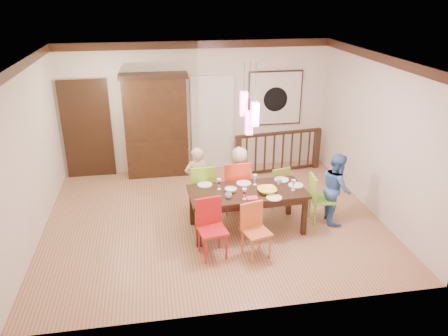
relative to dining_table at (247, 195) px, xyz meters
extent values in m
plane|color=#8F6345|center=(-0.53, 0.45, -0.66)|extent=(6.00, 6.00, 0.00)
plane|color=white|center=(-0.53, 0.45, 2.24)|extent=(6.00, 6.00, 0.00)
plane|color=beige|center=(-0.53, 2.95, 0.79)|extent=(6.00, 0.00, 6.00)
plane|color=beige|center=(-3.53, 0.45, 0.79)|extent=(0.00, 5.00, 5.00)
plane|color=beige|center=(2.47, 0.45, 0.79)|extent=(0.00, 5.00, 5.00)
cube|color=black|center=(-2.93, 2.90, 0.39)|extent=(1.04, 0.07, 2.24)
cube|color=silver|center=(-0.18, 2.92, 0.39)|extent=(0.97, 0.05, 2.22)
cube|color=black|center=(1.27, 2.92, 0.94)|extent=(1.25, 0.04, 1.25)
cube|color=silver|center=(1.27, 2.90, 0.94)|extent=(1.18, 0.02, 1.18)
cylinder|color=black|center=(1.27, 2.88, 0.92)|extent=(0.56, 0.01, 0.56)
cube|color=#E9467E|center=(-0.08, 0.05, 1.59)|extent=(0.11, 0.11, 0.38)
cylinder|color=black|center=(-0.08, 0.05, 2.01)|extent=(0.01, 0.01, 0.46)
cube|color=#E9467E|center=(0.08, -0.05, 1.44)|extent=(0.11, 0.11, 0.38)
cylinder|color=black|center=(0.08, -0.05, 1.93)|extent=(0.01, 0.01, 0.61)
cube|color=#E9467E|center=(0.00, 0.00, 1.29)|extent=(0.11, 0.11, 0.38)
cylinder|color=black|center=(0.00, 0.00, 1.86)|extent=(0.01, 0.01, 0.76)
cube|color=black|center=(0.00, 0.00, 0.06)|extent=(2.02, 0.99, 0.05)
cube|color=black|center=(-0.91, 0.37, -0.31)|extent=(0.08, 0.08, 0.70)
cube|color=black|center=(0.91, 0.37, -0.31)|extent=(0.08, 0.08, 0.70)
cube|color=black|center=(-0.91, -0.37, -0.31)|extent=(0.08, 0.08, 0.70)
cube|color=black|center=(0.91, -0.37, -0.31)|extent=(0.08, 0.08, 0.70)
cube|color=black|center=(0.00, 0.39, -0.01)|extent=(1.78, 0.12, 0.10)
cube|color=black|center=(0.00, -0.39, -0.01)|extent=(1.78, 0.12, 0.10)
cube|color=#8BD030|center=(-0.70, 0.73, -0.17)|extent=(0.48, 0.48, 0.04)
cube|color=#8BD030|center=(-0.70, 0.73, 0.09)|extent=(0.46, 0.07, 0.50)
cylinder|color=#8BD030|center=(-0.88, 0.55, -0.42)|extent=(0.04, 0.04, 0.48)
cylinder|color=#8BD030|center=(-0.52, 0.55, -0.42)|extent=(0.04, 0.04, 0.48)
cylinder|color=#8BD030|center=(-0.88, 0.91, -0.42)|extent=(0.04, 0.04, 0.48)
cylinder|color=#8BD030|center=(-0.52, 0.91, -0.42)|extent=(0.04, 0.04, 0.48)
cube|color=#F6401B|center=(-0.07, 0.73, -0.16)|extent=(0.48, 0.48, 0.04)
cube|color=#F6401B|center=(-0.07, 0.73, 0.12)|extent=(0.47, 0.05, 0.51)
cylinder|color=#F6401B|center=(-0.26, 0.54, -0.42)|extent=(0.04, 0.04, 0.49)
cylinder|color=#F6401B|center=(0.12, 0.54, -0.42)|extent=(0.04, 0.04, 0.49)
cylinder|color=#F6401B|center=(-0.26, 0.92, -0.42)|extent=(0.04, 0.04, 0.49)
cylinder|color=#F6401B|center=(0.12, 0.92, -0.42)|extent=(0.04, 0.04, 0.49)
cube|color=olive|center=(0.74, 0.79, -0.25)|extent=(0.47, 0.47, 0.04)
cube|color=olive|center=(0.74, 0.79, -0.03)|extent=(0.38, 0.14, 0.42)
cylinder|color=olive|center=(0.59, 0.64, -0.46)|extent=(0.03, 0.03, 0.40)
cylinder|color=olive|center=(0.89, 0.64, -0.46)|extent=(0.03, 0.03, 0.40)
cylinder|color=olive|center=(0.59, 0.95, -0.46)|extent=(0.03, 0.03, 0.40)
cylinder|color=olive|center=(0.89, 0.95, -0.46)|extent=(0.03, 0.03, 0.40)
cube|color=red|center=(-0.71, -0.71, -0.21)|extent=(0.49, 0.49, 0.04)
cube|color=red|center=(-0.71, -0.71, 0.04)|extent=(0.42, 0.11, 0.46)
cylinder|color=red|center=(-0.88, -0.88, -0.44)|extent=(0.04, 0.04, 0.44)
cylinder|color=red|center=(-0.54, -0.88, -0.44)|extent=(0.04, 0.04, 0.44)
cylinder|color=red|center=(-0.88, -0.54, -0.44)|extent=(0.04, 0.04, 0.44)
cylinder|color=red|center=(-0.54, -0.54, -0.44)|extent=(0.04, 0.04, 0.44)
cube|color=#D3672E|center=(-0.03, -0.82, -0.24)|extent=(0.48, 0.48, 0.04)
cube|color=#D3672E|center=(-0.03, -0.82, -0.01)|extent=(0.39, 0.14, 0.43)
cylinder|color=#D3672E|center=(-0.19, -0.98, -0.46)|extent=(0.03, 0.03, 0.41)
cylinder|color=#D3672E|center=(0.13, -0.98, -0.46)|extent=(0.03, 0.03, 0.41)
cylinder|color=#D3672E|center=(-0.19, -0.67, -0.46)|extent=(0.03, 0.03, 0.41)
cylinder|color=#D3672E|center=(0.13, -0.67, -0.46)|extent=(0.03, 0.03, 0.41)
cube|color=#81D033|center=(1.39, 0.06, -0.23)|extent=(0.43, 0.43, 0.04)
cube|color=#81D033|center=(1.39, 0.06, 0.01)|extent=(0.07, 0.40, 0.44)
cylinder|color=#81D033|center=(1.22, -0.10, -0.45)|extent=(0.03, 0.03, 0.42)
cylinder|color=#81D033|center=(1.55, -0.10, -0.45)|extent=(0.03, 0.03, 0.42)
cylinder|color=#81D033|center=(1.22, 0.23, -0.45)|extent=(0.03, 0.03, 0.42)
cylinder|color=#81D033|center=(1.55, 0.23, -0.45)|extent=(0.03, 0.03, 0.42)
cube|color=black|center=(-1.45, 2.73, -0.23)|extent=(1.34, 0.44, 0.86)
cube|color=black|center=(-1.45, 2.75, 0.88)|extent=(1.34, 0.40, 1.34)
cube|color=black|center=(-1.45, 2.94, 0.88)|extent=(1.15, 0.02, 1.15)
cube|color=black|center=(-1.45, 2.75, 1.57)|extent=(1.44, 0.44, 0.10)
cube|color=black|center=(0.29, 2.40, -0.20)|extent=(0.13, 0.13, 0.92)
cube|color=black|center=(2.22, 2.40, -0.20)|extent=(0.13, 0.13, 0.92)
cube|color=black|center=(1.25, 2.40, 0.27)|extent=(2.04, 0.33, 0.06)
cube|color=black|center=(1.25, 2.40, -0.61)|extent=(1.92, 0.30, 0.05)
imported|color=beige|center=(-0.77, 0.85, -0.03)|extent=(0.50, 0.37, 1.27)
imported|color=beige|center=(0.04, 0.87, -0.06)|extent=(0.62, 0.42, 1.21)
imported|color=#4273BA|center=(1.64, 0.06, -0.02)|extent=(0.57, 0.69, 1.28)
imported|color=#F7E246|center=(0.31, -0.13, 0.13)|extent=(0.32, 0.32, 0.08)
imported|color=white|center=(-0.29, 0.00, 0.12)|extent=(0.23, 0.23, 0.06)
imported|color=silver|center=(-0.37, -0.23, 0.13)|extent=(0.13, 0.13, 0.09)
imported|color=silver|center=(0.60, 0.16, 0.14)|extent=(0.11, 0.11, 0.10)
cylinder|color=white|center=(-0.69, 0.34, 0.10)|extent=(0.26, 0.26, 0.01)
cylinder|color=white|center=(0.00, 0.29, 0.10)|extent=(0.26, 0.26, 0.01)
cylinder|color=white|center=(0.70, 0.32, 0.10)|extent=(0.26, 0.26, 0.01)
cylinder|color=white|center=(-0.75, -0.30, 0.10)|extent=(0.26, 0.26, 0.01)
cylinder|color=white|center=(0.37, -0.35, 0.10)|extent=(0.26, 0.26, 0.01)
cylinder|color=white|center=(0.87, 0.05, 0.10)|extent=(0.26, 0.26, 0.01)
cube|color=#D83359|center=(0.01, -0.30, 0.10)|extent=(0.18, 0.14, 0.01)
camera|label=1|loc=(-1.51, -6.53, 3.30)|focal=35.00mm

